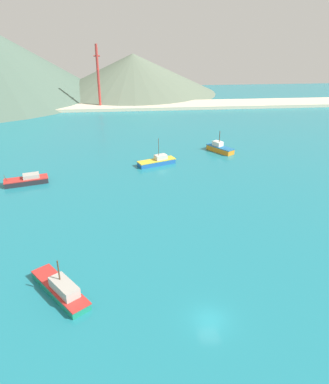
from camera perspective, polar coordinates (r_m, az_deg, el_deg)
ground at (r=70.80m, az=2.06°, el=-2.14°), size 260.00×280.00×0.50m
fishing_boat_1 at (r=84.61m, az=-20.27°, el=1.70°), size 9.39×5.20×2.54m
fishing_boat_3 at (r=50.44m, az=-15.53°, el=-14.09°), size 8.68×10.21×5.23m
fishing_boat_4 at (r=100.30m, az=8.45°, el=6.64°), size 6.60×7.82×5.55m
fishing_boat_5 at (r=90.17m, az=-1.12°, el=4.71°), size 9.59×5.91×6.47m
beach_strip at (r=153.51m, az=-2.11°, el=13.09°), size 247.00×14.19×1.20m
hill_central at (r=184.72m, az=-4.78°, el=17.62°), size 77.98×77.98×17.74m
radio_tower at (r=151.30m, az=-10.10°, el=17.01°), size 2.38×1.91×23.84m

